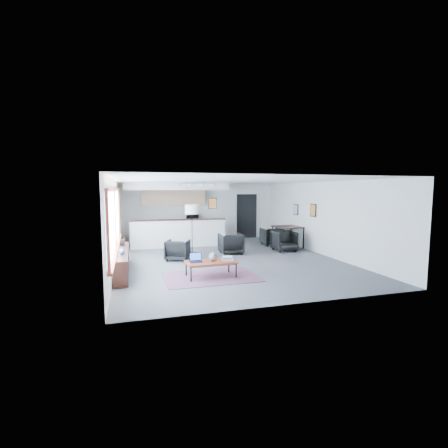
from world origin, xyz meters
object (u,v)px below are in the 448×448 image
object	(u,v)px
ceramic_pot	(213,257)
dining_chair_near	(285,242)
microwave	(192,217)
dining_chair_far	(271,237)
dining_table	(288,228)
coffee_table	(211,262)
floor_lamp	(192,211)
armchair_right	(231,243)
armchair_left	(178,249)
book_stack	(228,258)
laptop	(196,259)

from	to	relation	value
ceramic_pot	dining_chair_near	distance (m)	4.48
ceramic_pot	microwave	world-z (taller)	microwave
dining_chair_far	microwave	world-z (taller)	microwave
dining_table	coffee_table	bearing A→B (deg)	-138.86
dining_table	dining_chair_far	bearing A→B (deg)	121.58
floor_lamp	microwave	xyz separation A→B (m)	(0.53, 2.81, -0.43)
ceramic_pot	armchair_right	xyz separation A→B (m)	(1.37, 2.88, -0.14)
coffee_table	ceramic_pot	bearing A→B (deg)	-1.64
armchair_left	microwave	distance (m)	4.10
ceramic_pot	armchair_right	bearing A→B (deg)	64.47
book_stack	armchair_right	size ratio (longest dim) A/B	0.46
coffee_table	dining_table	size ratio (longest dim) A/B	1.23
coffee_table	ceramic_pot	size ratio (longest dim) A/B	5.60
coffee_table	laptop	size ratio (longest dim) A/B	4.10
armchair_left	dining_table	size ratio (longest dim) A/B	0.68
floor_lamp	dining_chair_near	bearing A→B (deg)	-9.54
armchair_left	floor_lamp	bearing A→B (deg)	-99.77
coffee_table	book_stack	bearing A→B (deg)	3.14
book_stack	microwave	bearing A→B (deg)	88.42
armchair_right	dining_chair_near	bearing A→B (deg)	178.88
floor_lamp	armchair_left	bearing A→B (deg)	-122.75
laptop	armchair_right	world-z (taller)	armchair_right
floor_lamp	microwave	world-z (taller)	floor_lamp
laptop	armchair_right	bearing A→B (deg)	59.90
book_stack	dining_table	bearing A→B (deg)	44.38
microwave	armchair_right	bearing A→B (deg)	-75.85
laptop	dining_chair_near	size ratio (longest dim) A/B	0.45
dining_table	microwave	bearing A→B (deg)	141.67
ceramic_pot	armchair_left	size ratio (longest dim) A/B	0.32
laptop	dining_table	world-z (taller)	dining_table
coffee_table	armchair_right	world-z (taller)	armchair_right
book_stack	armchair_right	xyz separation A→B (m)	(0.96, 2.83, -0.07)
dining_chair_near	microwave	distance (m)	4.52
book_stack	dining_chair_far	distance (m)	5.21
ceramic_pot	armchair_right	size ratio (longest dim) A/B	0.29
coffee_table	dining_chair_near	distance (m)	4.53
book_stack	dining_chair_near	size ratio (longest dim) A/B	0.53
coffee_table	microwave	bearing A→B (deg)	81.93
laptop	ceramic_pot	bearing A→B (deg)	-6.50
book_stack	coffee_table	bearing A→B (deg)	-174.76
coffee_table	dining_chair_far	distance (m)	5.54
dining_table	dining_chair_near	xyz separation A→B (m)	(-0.49, -0.71, -0.42)
ceramic_pot	dining_chair_far	world-z (taller)	dining_chair_far
armchair_left	book_stack	bearing A→B (deg)	137.10
floor_lamp	microwave	distance (m)	2.89
armchair_right	floor_lamp	bearing A→B (deg)	-20.81
armchair_left	microwave	xyz separation A→B (m)	(1.20, 3.86, 0.73)
laptop	floor_lamp	bearing A→B (deg)	84.33
dining_table	microwave	world-z (taller)	microwave
ceramic_pot	dining_table	distance (m)	5.31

